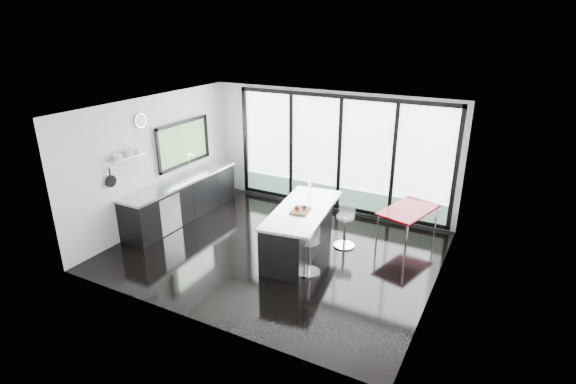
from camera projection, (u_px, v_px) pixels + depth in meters
The scene contains 11 objects.
floor at pixel (276, 250), 8.87m from camera, with size 6.00×5.00×0.00m, color black.
ceiling at pixel (275, 109), 7.86m from camera, with size 6.00×5.00×0.00m, color white.
wall_back at pixel (339, 159), 10.32m from camera, with size 6.00×0.09×2.80m.
wall_front at pixel (188, 237), 6.30m from camera, with size 6.00×0.00×2.80m, color silver.
wall_left at pixel (164, 151), 9.83m from camera, with size 0.26×5.00×2.80m.
wall_right at pixel (442, 214), 7.05m from camera, with size 0.00×5.00×2.80m, color silver.
counter_cabinets at pixel (182, 198), 10.20m from camera, with size 0.69×3.24×1.36m.
island at pixel (299, 229), 8.66m from camera, with size 1.28×2.40×1.21m.
bar_stool_near at pixel (309, 256), 7.97m from camera, with size 0.42×0.42×0.66m, color silver.
bar_stool_far at pixel (345, 231), 8.91m from camera, with size 0.42×0.42×0.67m, color silver.
red_table at pixel (407, 225), 9.15m from camera, with size 0.75×1.31×0.70m, color #770006.
Camera 1 is at (3.89, -6.84, 4.26)m, focal length 28.00 mm.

